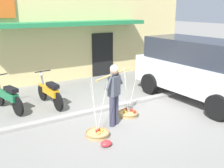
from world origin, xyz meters
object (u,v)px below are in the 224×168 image
object	(u,v)px
fruit_vendor	(114,91)
motorcycle_nearest_shop	(8,97)
fruit_basket_right_side	(128,113)
plastic_litter_bag	(106,143)
motorcycle_second_in_row	(50,92)
fruit_basket_left_side	(97,133)
parked_truck	(199,68)

from	to	relation	value
fruit_vendor	motorcycle_nearest_shop	bearing A→B (deg)	130.56
fruit_basket_right_side	plastic_litter_bag	distance (m)	1.93
plastic_litter_bag	motorcycle_second_in_row	bearing A→B (deg)	93.70
fruit_vendor	motorcycle_second_in_row	distance (m)	2.64
fruit_basket_left_side	plastic_litter_bag	xyz separation A→B (m)	(-0.07, -0.55, -0.01)
motorcycle_nearest_shop	plastic_litter_bag	size ratio (longest dim) A/B	6.35
fruit_basket_right_side	parked_truck	bearing A→B (deg)	-1.18
fruit_vendor	fruit_basket_left_side	size ratio (longest dim) A/B	1.17
fruit_basket_right_side	fruit_basket_left_side	bearing A→B (deg)	-154.39
fruit_basket_left_side	fruit_basket_right_side	xyz separation A→B (m)	(1.41, 0.68, 0.00)
fruit_basket_right_side	motorcycle_second_in_row	world-z (taller)	fruit_basket_right_side
motorcycle_nearest_shop	plastic_litter_bag	world-z (taller)	motorcycle_nearest_shop
motorcycle_nearest_shop	motorcycle_second_in_row	bearing A→B (deg)	-10.33
fruit_basket_left_side	motorcycle_nearest_shop	bearing A→B (deg)	117.53
fruit_vendor	motorcycle_second_in_row	size ratio (longest dim) A/B	0.93
motorcycle_second_in_row	plastic_litter_bag	bearing A→B (deg)	-86.30
fruit_vendor	parked_truck	xyz separation A→B (m)	(3.63, 0.28, 0.15)
motorcycle_second_in_row	plastic_litter_bag	distance (m)	3.31
motorcycle_second_in_row	parked_truck	world-z (taller)	parked_truck
fruit_vendor	plastic_litter_bag	bearing A→B (deg)	-130.91
motorcycle_nearest_shop	motorcycle_second_in_row	world-z (taller)	same
parked_truck	fruit_basket_left_side	bearing A→B (deg)	-171.90
fruit_vendor	fruit_basket_left_side	distance (m)	1.19
fruit_basket_left_side	fruit_basket_right_side	distance (m)	1.56
fruit_basket_right_side	parked_truck	size ratio (longest dim) A/B	0.30
motorcycle_nearest_shop	parked_truck	world-z (taller)	parked_truck
motorcycle_second_in_row	parked_truck	bearing A→B (deg)	-24.62
motorcycle_second_in_row	motorcycle_nearest_shop	bearing A→B (deg)	169.67
motorcycle_second_in_row	parked_truck	distance (m)	5.12
motorcycle_nearest_shop	fruit_basket_right_side	bearing A→B (deg)	-37.71
fruit_vendor	motorcycle_second_in_row	xyz separation A→B (m)	(-0.98, 2.39, -0.52)
fruit_basket_left_side	parked_truck	size ratio (longest dim) A/B	0.30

